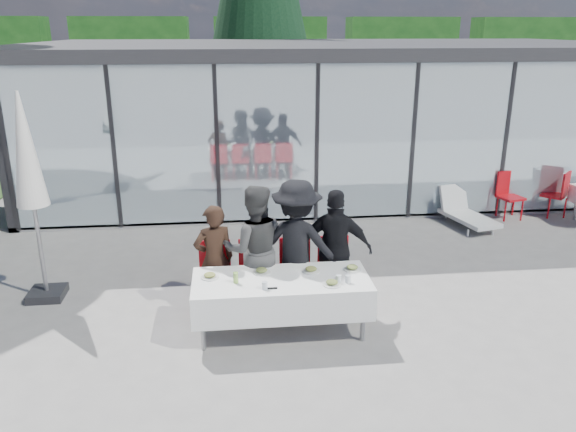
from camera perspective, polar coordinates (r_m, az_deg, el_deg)
The scene contains 24 objects.
ground at distance 7.76m, azimuth -0.15°, elevation -10.58°, with size 90.00×90.00×0.00m, color gray.
pavilion at distance 15.24m, azimuth 4.17°, elevation 12.37°, with size 14.80×8.80×3.44m.
treeline at distance 34.80m, azimuth -8.69°, elevation 15.77°, with size 62.50×2.00×4.40m.
dining_table at distance 7.28m, azimuth -0.69°, elevation -7.90°, with size 2.26×0.96×0.75m.
diner_a at distance 7.75m, azimuth -7.48°, elevation -4.40°, with size 0.57×0.57×1.55m, color #321F16.
diner_chair_a at distance 7.93m, azimuth -7.40°, elevation -5.73°, with size 0.44×0.44×0.97m.
diner_b at distance 7.70m, azimuth -3.39°, elevation -3.38°, with size 0.88×0.88×1.81m, color #4A4A4A.
diner_chair_b at distance 7.93m, azimuth -3.38°, elevation -5.59°, with size 0.44×0.44×0.97m.
diner_c at distance 7.74m, azimuth 0.88°, elevation -3.01°, with size 1.21×1.21×1.87m, color black.
diner_chair_c at distance 7.98m, azimuth 0.78°, elevation -5.41°, with size 0.44×0.44×0.97m.
diner_d at distance 7.85m, azimuth 4.87°, elevation -3.37°, with size 1.00×1.00×1.71m, color black.
diner_chair_d at distance 8.06m, azimuth 4.69°, elevation -5.22°, with size 0.44×0.44×0.97m.
plate_a at distance 7.27m, azimuth -7.95°, elevation -6.03°, with size 0.23×0.23×0.07m.
plate_b at distance 7.34m, azimuth -2.70°, elevation -5.59°, with size 0.23×0.23×0.07m.
plate_c at distance 7.38m, azimuth 2.37°, elevation -5.47°, with size 0.23×0.23×0.07m.
plate_d at distance 7.47m, azimuth 6.55°, elevation -5.26°, with size 0.23×0.23×0.07m.
plate_extra at distance 7.02m, azimuth 4.48°, elevation -6.81°, with size 0.23×0.23×0.07m.
juice_bottle at distance 7.07m, azimuth -5.33°, elevation -6.25°, with size 0.06×0.06×0.14m, color #8AB94D.
drinking_glasses at distance 7.01m, azimuth 3.01°, elevation -6.62°, with size 1.12×0.16×0.10m.
folded_eyeglasses at distance 6.92m, azimuth -1.67°, elevation -7.35°, with size 0.14×0.03×0.01m, color black.
spare_chair_a at distance 12.51m, azimuth 21.45°, elevation 2.24°, with size 0.54×0.54×0.97m.
spare_chair_b at distance 12.98m, azimuth 25.82°, elevation 2.22°, with size 0.62×0.62×0.97m.
market_umbrella at distance 8.46m, azimuth -24.92°, elevation 4.70°, with size 0.50×0.50×3.00m.
lounger at distance 11.86m, azimuth 17.48°, elevation 0.41°, with size 0.91×1.44×0.72m.
Camera 1 is at (-0.72, -6.74, 3.78)m, focal length 35.00 mm.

